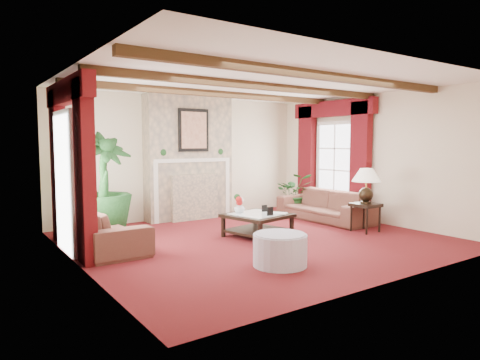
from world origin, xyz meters
TOP-DOWN VIEW (x-y plane):
  - floor at (0.00, 0.00)m, footprint 6.00×6.00m
  - ceiling at (0.00, 0.00)m, footprint 6.00×6.00m
  - back_wall at (0.00, 2.75)m, footprint 6.00×0.02m
  - left_wall at (-3.00, 0.00)m, footprint 0.02×5.50m
  - right_wall at (3.00, 0.00)m, footprint 0.02×5.50m
  - ceiling_beams at (0.00, 0.00)m, footprint 6.00×3.00m
  - fireplace at (0.00, 2.55)m, footprint 2.00×0.52m
  - french_door_left at (-2.97, 1.00)m, footprint 0.10×1.10m
  - french_door_right at (2.97, 1.00)m, footprint 0.10×1.10m
  - curtains_left at (-2.86, 1.00)m, footprint 0.20×2.40m
  - curtains_right at (2.86, 1.00)m, footprint 0.20×2.40m
  - sofa_left at (-2.42, 1.03)m, footprint 2.28×0.75m
  - sofa_right at (2.29, 0.66)m, footprint 2.21×0.65m
  - potted_palm at (-2.17, 1.76)m, footprint 2.31×2.59m
  - small_plant at (2.36, 1.72)m, footprint 1.74×1.75m
  - coffee_table at (0.12, 0.18)m, footprint 1.18×1.18m
  - side_table at (2.06, -0.63)m, footprint 0.57×0.57m
  - ottoman at (-0.72, -1.45)m, footprint 0.74×0.74m
  - table_lamp at (2.06, -0.63)m, footprint 0.54×0.54m
  - flower_vase at (-0.10, 0.44)m, footprint 0.28×0.29m
  - book at (0.34, -0.09)m, footprint 0.24×0.24m
  - photo_frame_a at (0.18, -0.10)m, footprint 0.12×0.03m
  - photo_frame_b at (0.36, 0.29)m, footprint 0.10×0.04m

SIDE VIEW (x-z plane):
  - floor at x=0.00m, z-range 0.00..0.00m
  - coffee_table at x=0.12m, z-range 0.00..0.41m
  - ottoman at x=-0.72m, z-range 0.00..0.43m
  - side_table at x=2.06m, z-range 0.00..0.54m
  - small_plant at x=2.36m, z-range 0.00..0.75m
  - sofa_right at x=2.29m, z-range 0.00..0.86m
  - sofa_left at x=-2.42m, z-range 0.00..0.88m
  - photo_frame_b at x=0.36m, z-range 0.41..0.54m
  - photo_frame_a at x=0.18m, z-range 0.41..0.57m
  - flower_vase at x=-0.10m, z-range 0.41..0.60m
  - potted_palm at x=-2.17m, z-range 0.00..1.06m
  - book at x=0.34m, z-range 0.41..0.71m
  - table_lamp at x=2.06m, z-range 0.54..1.22m
  - back_wall at x=0.00m, z-range 0.00..2.70m
  - left_wall at x=-3.00m, z-range 0.00..2.70m
  - right_wall at x=3.00m, z-range 0.00..2.70m
  - french_door_left at x=-2.97m, z-range 1.05..3.21m
  - french_door_right at x=2.97m, z-range 1.05..3.21m
  - curtains_left at x=-2.86m, z-range 1.28..3.83m
  - curtains_right at x=2.86m, z-range 1.28..3.83m
  - ceiling_beams at x=0.00m, z-range 2.58..2.70m
  - ceiling at x=0.00m, z-range 2.70..2.70m
  - fireplace at x=0.00m, z-range 1.35..4.05m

